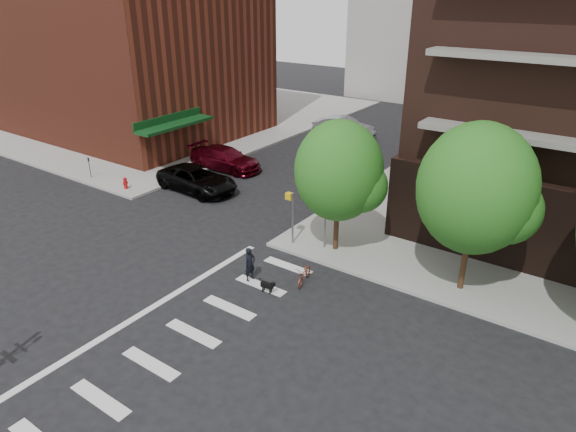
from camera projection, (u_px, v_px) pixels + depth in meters
ground at (139, 306)px, 20.31m from camera, size 120.00×120.00×0.00m
sidewalk_nw at (163, 112)px, 50.63m from camera, size 31.00×33.00×0.15m
crosswalk at (178, 326)px, 19.15m from camera, size 3.85×13.00×0.01m
midrise_nw at (120, 4)px, 41.06m from camera, size 21.40×15.50×20.00m
tree_a at (339, 171)px, 22.86m from camera, size 4.00×4.00×5.90m
tree_b at (476, 189)px, 19.49m from camera, size 4.50×4.50×6.65m
pedestrian_signal at (300, 211)px, 24.22m from camera, size 2.18×0.67×2.60m
fire_hydrant at (125, 182)px, 31.41m from camera, size 0.24×0.24×0.73m
parking_meter at (89, 165)px, 33.08m from camera, size 0.10×0.08×1.32m
parked_car_black at (197, 179)px, 31.36m from camera, size 2.77×5.51×1.50m
parked_car_maroon at (225, 158)px, 35.02m from camera, size 2.35×5.37×1.54m
parked_car_silver at (344, 128)px, 42.18m from camera, size 2.26×5.27×1.69m
scooter at (304, 274)px, 21.80m from camera, size 0.93×1.63×0.81m
dog_walker at (250, 264)px, 21.81m from camera, size 0.59×0.42×1.53m
dog at (268, 285)px, 21.08m from camera, size 0.65×0.22×0.55m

